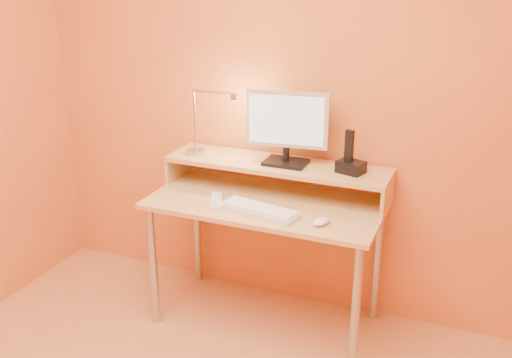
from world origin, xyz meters
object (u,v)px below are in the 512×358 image
at_px(phone_dock, 351,167).
at_px(mouse, 321,222).
at_px(keyboard, 260,211).
at_px(remote_control, 217,201).
at_px(lamp_base, 196,152).
at_px(monitor_panel, 287,119).

xyz_separation_m(phone_dock, mouse, (-0.05, -0.32, -0.17)).
relative_size(phone_dock, mouse, 1.35).
height_order(keyboard, remote_control, keyboard).
relative_size(lamp_base, phone_dock, 0.77).
xyz_separation_m(keyboard, remote_control, (-0.25, 0.03, -0.00)).
height_order(monitor_panel, mouse, monitor_panel).
bearing_deg(lamp_base, remote_control, -44.86).
xyz_separation_m(monitor_panel, phone_dock, (0.35, -0.01, -0.21)).
xyz_separation_m(lamp_base, keyboard, (0.49, -0.27, -0.16)).
distance_m(mouse, remote_control, 0.57).
height_order(keyboard, mouse, mouse).
height_order(monitor_panel, keyboard, monitor_panel).
bearing_deg(keyboard, phone_dock, 50.21).
bearing_deg(lamp_base, mouse, -19.88).
bearing_deg(remote_control, keyboard, -32.67).
bearing_deg(remote_control, phone_dock, -1.51).
height_order(monitor_panel, lamp_base, monitor_panel).
distance_m(lamp_base, keyboard, 0.59).
bearing_deg(lamp_base, keyboard, -29.03).
height_order(mouse, remote_control, mouse).
bearing_deg(phone_dock, remote_control, -139.95).
height_order(monitor_panel, phone_dock, monitor_panel).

